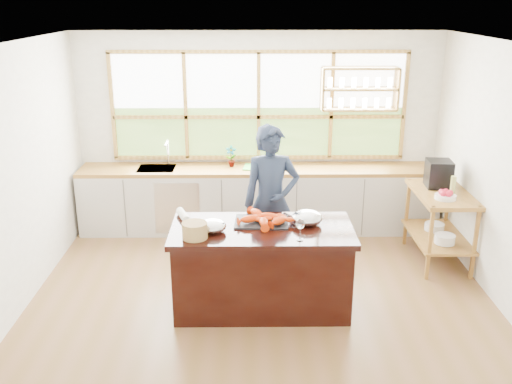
{
  "coord_description": "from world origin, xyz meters",
  "views": [
    {
      "loc": [
        -0.11,
        -5.54,
        3.12
      ],
      "look_at": [
        -0.06,
        0.15,
        1.16
      ],
      "focal_mm": 40.0,
      "sensor_mm": 36.0,
      "label": 1
    }
  ],
  "objects_px": {
    "cook": "(271,202)",
    "wicker_basket": "(195,230)",
    "island": "(262,268)",
    "espresso_machine": "(439,174)"
  },
  "relations": [
    {
      "from": "wicker_basket",
      "to": "espresso_machine",
      "type": "bearing_deg",
      "value": 28.6
    },
    {
      "from": "island",
      "to": "espresso_machine",
      "type": "xyz_separation_m",
      "value": [
        2.19,
        1.3,
        0.61
      ]
    },
    {
      "from": "cook",
      "to": "wicker_basket",
      "type": "distance_m",
      "value": 1.29
    },
    {
      "from": "cook",
      "to": "island",
      "type": "bearing_deg",
      "value": -107.23
    },
    {
      "from": "cook",
      "to": "wicker_basket",
      "type": "height_order",
      "value": "cook"
    },
    {
      "from": "cook",
      "to": "wicker_basket",
      "type": "xyz_separation_m",
      "value": [
        -0.78,
        -1.03,
        0.09
      ]
    },
    {
      "from": "island",
      "to": "espresso_machine",
      "type": "relative_size",
      "value": 5.57
    },
    {
      "from": "island",
      "to": "cook",
      "type": "relative_size",
      "value": 1.04
    },
    {
      "from": "cook",
      "to": "espresso_machine",
      "type": "xyz_separation_m",
      "value": [
        2.07,
        0.52,
        0.17
      ]
    },
    {
      "from": "wicker_basket",
      "to": "island",
      "type": "bearing_deg",
      "value": 20.88
    }
  ]
}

